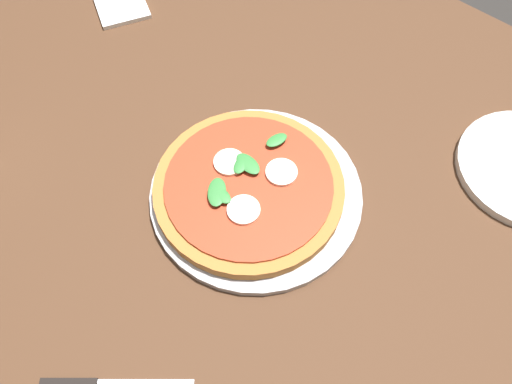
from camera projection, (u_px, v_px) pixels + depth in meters
name	position (u px, v px, depth m)	size (l,w,h in m)	color
ground_plane	(234.00, 319.00, 1.36)	(6.00, 6.00, 0.00)	#2D2B28
dining_table	(220.00, 206.00, 0.82)	(1.28, 1.19, 0.71)	#4C301E
serving_tray	(256.00, 193.00, 0.73)	(0.31, 0.31, 0.01)	#B2B2B7
pizza	(249.00, 187.00, 0.71)	(0.27, 0.27, 0.03)	#B27033
napkin	(119.00, 1.00, 0.95)	(0.13, 0.09, 0.01)	white
knife	(97.00, 383.00, 0.60)	(0.14, 0.13, 0.01)	black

